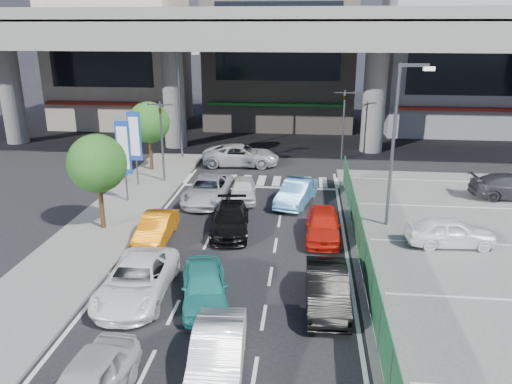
# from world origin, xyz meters

# --- Properties ---
(ground) EXTENTS (120.00, 120.00, 0.00)m
(ground) POSITION_xyz_m (0.00, 0.00, 0.00)
(ground) COLOR black
(ground) RESTS_ON ground
(parking_lot) EXTENTS (12.00, 28.00, 0.06)m
(parking_lot) POSITION_xyz_m (11.00, 2.00, 0.03)
(parking_lot) COLOR #595957
(parking_lot) RESTS_ON ground
(sidewalk_left) EXTENTS (4.00, 30.00, 0.12)m
(sidewalk_left) POSITION_xyz_m (-7.00, 4.00, 0.06)
(sidewalk_left) COLOR #595957
(sidewalk_left) RESTS_ON ground
(fence_run) EXTENTS (0.16, 22.00, 1.80)m
(fence_run) POSITION_xyz_m (5.30, 1.00, 0.90)
(fence_run) COLOR #216135
(fence_run) RESTS_ON ground
(expressway) EXTENTS (64.00, 14.00, 10.75)m
(expressway) POSITION_xyz_m (0.00, 22.00, 8.76)
(expressway) COLOR slate
(expressway) RESTS_ON ground
(building_west) EXTENTS (12.00, 10.90, 13.00)m
(building_west) POSITION_xyz_m (-16.00, 31.97, 6.49)
(building_west) COLOR #A49784
(building_west) RESTS_ON ground
(building_center) EXTENTS (14.00, 10.90, 15.00)m
(building_center) POSITION_xyz_m (0.00, 32.97, 7.49)
(building_center) COLOR gray
(building_center) RESTS_ON ground
(building_east) EXTENTS (12.00, 10.90, 12.00)m
(building_east) POSITION_xyz_m (16.00, 31.97, 5.99)
(building_east) COLOR gray
(building_east) RESTS_ON ground
(traffic_light_left) EXTENTS (1.60, 1.24, 5.20)m
(traffic_light_left) POSITION_xyz_m (-6.20, 12.00, 3.94)
(traffic_light_left) COLOR #595B60
(traffic_light_left) RESTS_ON ground
(traffic_light_right) EXTENTS (1.60, 1.24, 5.20)m
(traffic_light_right) POSITION_xyz_m (5.50, 19.00, 3.94)
(traffic_light_right) COLOR #595B60
(traffic_light_right) RESTS_ON ground
(street_lamp_right) EXTENTS (1.65, 0.22, 8.00)m
(street_lamp_right) POSITION_xyz_m (7.17, 6.00, 4.77)
(street_lamp_right) COLOR #595B60
(street_lamp_right) RESTS_ON ground
(street_lamp_left) EXTENTS (1.65, 0.22, 8.00)m
(street_lamp_left) POSITION_xyz_m (-6.33, 18.00, 4.77)
(street_lamp_left) COLOR #595B60
(street_lamp_left) RESTS_ON ground
(signboard_near) EXTENTS (0.80, 0.14, 4.70)m
(signboard_near) POSITION_xyz_m (-7.20, 7.99, 3.06)
(signboard_near) COLOR #595B60
(signboard_near) RESTS_ON ground
(signboard_far) EXTENTS (0.80, 0.14, 4.70)m
(signboard_far) POSITION_xyz_m (-7.60, 10.99, 3.06)
(signboard_far) COLOR #595B60
(signboard_far) RESTS_ON ground
(tree_near) EXTENTS (2.80, 2.80, 4.80)m
(tree_near) POSITION_xyz_m (-7.00, 4.00, 3.39)
(tree_near) COLOR #382314
(tree_near) RESTS_ON ground
(tree_far) EXTENTS (2.80, 2.80, 4.80)m
(tree_far) POSITION_xyz_m (-7.80, 14.50, 3.39)
(tree_far) COLOR #382314
(tree_far) RESTS_ON ground
(hatch_white_back_mid) EXTENTS (1.77, 4.28, 1.38)m
(hatch_white_back_mid) POSITION_xyz_m (0.55, -6.13, 0.69)
(hatch_white_back_mid) COLOR white
(hatch_white_back_mid) RESTS_ON ground
(sedan_white_mid_left) EXTENTS (2.44, 5.03, 1.38)m
(sedan_white_mid_left) POSITION_xyz_m (-3.19, -2.09, 0.69)
(sedan_white_mid_left) COLOR white
(sedan_white_mid_left) RESTS_ON ground
(taxi_teal_mid) EXTENTS (2.53, 4.32, 1.38)m
(taxi_teal_mid) POSITION_xyz_m (-0.62, -2.26, 0.69)
(taxi_teal_mid) COLOR teal
(taxi_teal_mid) RESTS_ON ground
(hatch_black_mid_right) EXTENTS (1.55, 4.22, 1.38)m
(hatch_black_mid_right) POSITION_xyz_m (3.78, -2.01, 0.69)
(hatch_black_mid_right) COLOR black
(hatch_black_mid_right) RESTS_ON ground
(taxi_orange_left) EXTENTS (1.42, 3.83, 1.25)m
(taxi_orange_left) POSITION_xyz_m (-4.00, 3.01, 0.63)
(taxi_orange_left) COLOR orange
(taxi_orange_left) RESTS_ON ground
(sedan_black_mid) EXTENTS (2.22, 4.54, 1.27)m
(sedan_black_mid) POSITION_xyz_m (-0.71, 4.30, 0.64)
(sedan_black_mid) COLOR black
(sedan_black_mid) RESTS_ON ground
(taxi_orange_right) EXTENTS (1.64, 4.06, 1.38)m
(taxi_orange_right) POSITION_xyz_m (3.77, 4.05, 0.69)
(taxi_orange_right) COLOR red
(taxi_orange_right) RESTS_ON ground
(wagon_silver_front_left) EXTENTS (2.56, 5.06, 1.37)m
(wagon_silver_front_left) POSITION_xyz_m (-2.67, 8.71, 0.69)
(wagon_silver_front_left) COLOR #B7B8C0
(wagon_silver_front_left) RESTS_ON ground
(sedan_white_front_mid) EXTENTS (1.91, 3.81, 1.25)m
(sedan_white_front_mid) POSITION_xyz_m (-0.71, 9.18, 0.62)
(sedan_white_front_mid) COLOR silver
(sedan_white_front_mid) RESTS_ON ground
(kei_truck_front_right) EXTENTS (2.47, 4.42, 1.38)m
(kei_truck_front_right) POSITION_xyz_m (2.39, 8.76, 0.69)
(kei_truck_front_right) COLOR #5291D1
(kei_truck_front_right) RESTS_ON ground
(crossing_wagon_silver) EXTENTS (5.55, 2.76, 1.51)m
(crossing_wagon_silver) POSITION_xyz_m (-1.82, 16.55, 0.76)
(crossing_wagon_silver) COLOR #B6B8BD
(crossing_wagon_silver) RESTS_ON ground
(parked_sedan_white) EXTENTS (4.04, 1.82, 1.35)m
(parked_sedan_white) POSITION_xyz_m (9.50, 3.72, 0.73)
(parked_sedan_white) COLOR white
(parked_sedan_white) RESTS_ON parking_lot
(traffic_cone) EXTENTS (0.36, 0.36, 0.64)m
(traffic_cone) POSITION_xyz_m (5.60, 3.44, 0.38)
(traffic_cone) COLOR red
(traffic_cone) RESTS_ON parking_lot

